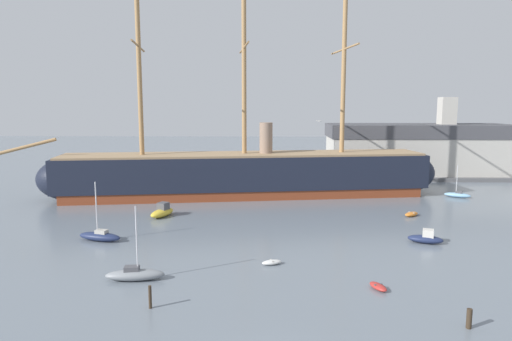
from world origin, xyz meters
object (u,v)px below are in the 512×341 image
object	(u,v)px
dinghy_alongside_stern	(411,214)
sailboat_far_right	(457,195)
tall_ship	(244,174)
sailboat_foreground_left	(135,274)
sailboat_mid_left	(100,236)
dockside_warehouse_right	(418,150)
motorboat_mid_right	(426,238)
mooring_piling_left_pair	(469,319)
mooring_piling_nearest	(150,297)
seagull_in_flight	(319,121)
dinghy_foreground_right	(378,287)
dinghy_near_centre	(272,262)
motorboat_alongside_bow	(162,212)

from	to	relation	value
dinghy_alongside_stern	sailboat_far_right	xyz separation A→B (m)	(11.87, 13.54, 0.16)
tall_ship	sailboat_foreground_left	xyz separation A→B (m)	(-7.94, -38.45, -3.32)
sailboat_far_right	sailboat_foreground_left	bearing A→B (deg)	-139.08
sailboat_mid_left	dockside_warehouse_right	distance (m)	72.37
motorboat_mid_right	mooring_piling_left_pair	bearing A→B (deg)	-100.68
sailboat_mid_left	motorboat_mid_right	xyz separation A→B (m)	(37.27, 0.06, -0.01)
dockside_warehouse_right	mooring_piling_nearest	bearing A→B (deg)	-121.89
dinghy_alongside_stern	mooring_piling_nearest	distance (m)	42.13
seagull_in_flight	sailboat_mid_left	bearing A→B (deg)	-161.44
dinghy_alongside_stern	mooring_piling_nearest	bearing A→B (deg)	-134.10
sailboat_foreground_left	dinghy_foreground_right	size ratio (longest dim) A/B	2.99
dinghy_alongside_stern	sailboat_far_right	bearing A→B (deg)	48.76
sailboat_foreground_left	mooring_piling_nearest	distance (m)	6.32
dinghy_foreground_right	dockside_warehouse_right	world-z (taller)	dockside_warehouse_right
dinghy_alongside_stern	sailboat_foreground_left	bearing A→B (deg)	-142.56
dinghy_near_centre	mooring_piling_nearest	bearing A→B (deg)	-133.51
sailboat_mid_left	dinghy_alongside_stern	distance (m)	41.59
motorboat_alongside_bow	seagull_in_flight	xyz separation A→B (m)	(21.35, -3.10, 12.80)
motorboat_mid_right	seagull_in_flight	xyz separation A→B (m)	(-11.36, 8.64, 12.91)
dinghy_alongside_stern	sailboat_mid_left	bearing A→B (deg)	-162.10
dinghy_near_centre	sailboat_mid_left	xyz separation A→B (m)	(-19.74, 7.49, 0.34)
motorboat_mid_right	motorboat_alongside_bow	bearing A→B (deg)	160.26
dinghy_near_centre	dinghy_alongside_stern	size ratio (longest dim) A/B	0.81
dinghy_near_centre	motorboat_mid_right	world-z (taller)	motorboat_mid_right
sailboat_foreground_left	seagull_in_flight	size ratio (longest dim) A/B	5.82
dinghy_alongside_stern	mooring_piling_left_pair	distance (m)	33.49
sailboat_mid_left	dockside_warehouse_right	size ratio (longest dim) A/B	0.16
sailboat_far_right	mooring_piling_left_pair	distance (m)	49.82
tall_ship	dinghy_foreground_right	size ratio (longest dim) A/B	32.65
mooring_piling_left_pair	dinghy_near_centre	bearing A→B (deg)	137.35
sailboat_foreground_left	dinghy_alongside_stern	xyz separation A→B (m)	(32.14, 24.61, -0.26)
tall_ship	mooring_piling_nearest	distance (m)	44.50
dinghy_foreground_right	dockside_warehouse_right	size ratio (longest dim) A/B	0.05
motorboat_alongside_bow	seagull_in_flight	world-z (taller)	seagull_in_flight
dinghy_alongside_stern	dinghy_foreground_right	bearing A→B (deg)	-112.52
mooring_piling_nearest	sailboat_foreground_left	bearing A→B (deg)	116.50
motorboat_mid_right	sailboat_far_right	world-z (taller)	sailboat_far_right
dockside_warehouse_right	seagull_in_flight	world-z (taller)	dockside_warehouse_right
dinghy_near_centre	sailboat_far_right	bearing A→B (deg)	46.83
tall_ship	dinghy_near_centre	distance (m)	34.59
dinghy_near_centre	sailboat_far_right	distance (m)	46.35
sailboat_foreground_left	motorboat_mid_right	world-z (taller)	sailboat_foreground_left
dinghy_alongside_stern	dockside_warehouse_right	xyz separation A→B (m)	(12.60, 37.11, 5.36)
sailboat_mid_left	mooring_piling_nearest	bearing A→B (deg)	-59.58
mooring_piling_nearest	sailboat_mid_left	bearing A→B (deg)	120.42
dinghy_alongside_stern	dockside_warehouse_right	size ratio (longest dim) A/B	0.06
dockside_warehouse_right	seagull_in_flight	size ratio (longest dim) A/B	36.11
motorboat_alongside_bow	dinghy_near_centre	bearing A→B (deg)	-51.81
tall_ship	motorboat_mid_right	bearing A→B (deg)	-50.51
motorboat_alongside_bow	mooring_piling_left_pair	bearing A→B (deg)	-47.86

